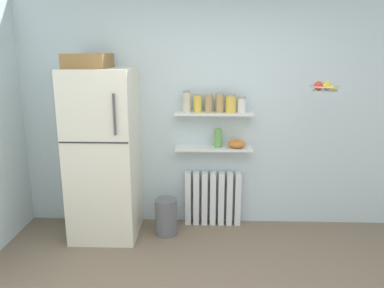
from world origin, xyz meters
The scene contains 15 objects.
back_wall centered at (0.00, 2.05, 1.30)m, with size 7.04×0.10×2.60m, color silver.
refrigerator centered at (-1.20, 1.65, 0.94)m, with size 0.70×0.72×1.97m.
radiator centered at (-0.01, 1.92, 0.32)m, with size 0.65×0.12×0.63m.
wall_shelf_lower centered at (-0.01, 1.89, 0.93)m, with size 0.86×0.22×0.03m, color white.
wall_shelf_upper centered at (-0.01, 1.89, 1.33)m, with size 0.86×0.22×0.03m, color white.
storage_jar_0 centered at (-0.31, 1.89, 1.45)m, with size 0.09×0.09×0.23m.
storage_jar_1 centered at (-0.19, 1.89, 1.44)m, with size 0.09×0.09×0.20m.
storage_jar_2 centered at (-0.07, 1.89, 1.44)m, with size 0.09×0.09×0.20m.
storage_jar_3 centered at (0.05, 1.89, 1.45)m, with size 0.09×0.09×0.22m.
storage_jar_4 centered at (0.17, 1.89, 1.44)m, with size 0.12×0.12×0.20m.
storage_jar_5 centered at (0.29, 1.89, 1.42)m, with size 0.09×0.09×0.17m.
vase centered at (0.04, 1.89, 1.05)m, with size 0.08×0.08×0.21m, color #66A84C.
shelf_bowl centered at (0.25, 1.89, 0.99)m, with size 0.20×0.20×0.09m, color orange.
trash_bin centered at (-0.53, 1.64, 0.20)m, with size 0.24×0.24×0.41m, color slate.
hanging_fruit_basket centered at (1.02, 1.40, 1.66)m, with size 0.29×0.29×0.10m.
Camera 1 is at (-0.11, -2.23, 2.00)m, focal length 35.43 mm.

